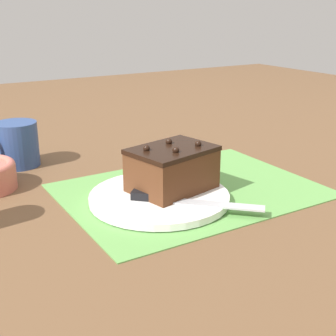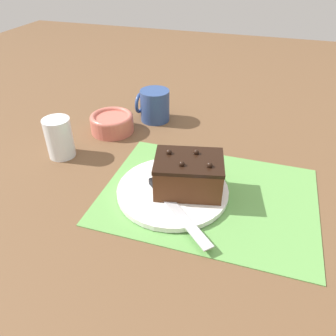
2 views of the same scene
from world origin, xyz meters
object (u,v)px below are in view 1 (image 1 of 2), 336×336
Objects in this scene: chocolate_cake at (172,168)px; cake_plate at (159,197)px; coffee_mug at (16,144)px; serving_knife at (174,199)px.

cake_plate is at bearing 16.03° from chocolate_cake.
serving_knife is at bearing 113.53° from coffee_mug.
serving_knife is at bearing 61.42° from chocolate_cake.
cake_plate is 1.51× the size of chocolate_cake.
cake_plate is 1.40× the size of serving_knife.
cake_plate is at bearing -131.66° from serving_knife.
chocolate_cake is (-0.03, -0.01, 0.04)m from cake_plate.
serving_knife is 1.77× the size of coffee_mug.
cake_plate is 2.47× the size of coffee_mug.
coffee_mug is (0.19, -0.32, -0.01)m from chocolate_cake.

